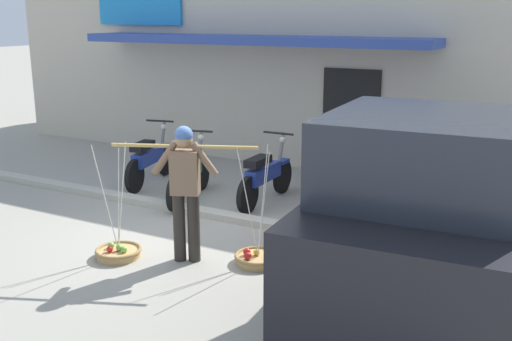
% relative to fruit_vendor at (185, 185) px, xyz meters
% --- Properties ---
extents(ground_plane, '(90.00, 90.00, 0.00)m').
position_rel_fruit_vendor_xyz_m(ground_plane, '(-0.42, 0.83, -0.98)').
color(ground_plane, '#9E998C').
extents(sidewalk_curb, '(20.00, 0.24, 0.10)m').
position_rel_fruit_vendor_xyz_m(sidewalk_curb, '(-0.42, 1.53, -0.93)').
color(sidewalk_curb, '#BAB4A5').
rests_on(sidewalk_curb, ground).
extents(fruit_vendor, '(1.65, 0.72, 1.70)m').
position_rel_fruit_vendor_xyz_m(fruit_vendor, '(0.00, 0.00, 0.00)').
color(fruit_vendor, '#2D2823').
rests_on(fruit_vendor, ground).
extents(fruit_basket_left_side, '(0.58, 0.58, 1.45)m').
position_rel_fruit_vendor_xyz_m(fruit_basket_left_side, '(-0.82, -0.34, -0.90)').
color(fruit_basket_left_side, tan).
rests_on(fruit_basket_left_side, ground).
extents(fruit_basket_right_side, '(0.58, 0.58, 1.45)m').
position_rel_fruit_vendor_xyz_m(fruit_basket_right_side, '(0.81, 0.33, -0.90)').
color(fruit_basket_right_side, tan).
rests_on(fruit_basket_right_side, ground).
extents(motorcycle_nearest_shop, '(0.59, 1.80, 1.09)m').
position_rel_fruit_vendor_xyz_m(motorcycle_nearest_shop, '(-2.59, 2.55, -0.53)').
color(motorcycle_nearest_shop, black).
rests_on(motorcycle_nearest_shop, ground).
extents(motorcycle_second_in_row, '(0.64, 1.78, 1.09)m').
position_rel_fruit_vendor_xyz_m(motorcycle_second_in_row, '(-1.41, 2.06, -0.53)').
color(motorcycle_second_in_row, black).
rests_on(motorcycle_second_in_row, ground).
extents(motorcycle_third_in_row, '(0.54, 1.82, 1.09)m').
position_rel_fruit_vendor_xyz_m(motorcycle_third_in_row, '(-0.24, 2.53, -0.53)').
color(motorcycle_third_in_row, black).
rests_on(motorcycle_third_in_row, ground).
extents(motorcycle_end_of_row, '(0.54, 1.81, 1.09)m').
position_rel_fruit_vendor_xyz_m(motorcycle_end_of_row, '(0.94, 2.61, -0.53)').
color(motorcycle_end_of_row, black).
rests_on(motorcycle_end_of_row, ground).
extents(parked_truck, '(2.39, 4.81, 2.10)m').
position_rel_fruit_vendor_xyz_m(parked_truck, '(2.85, 0.42, 0.05)').
color(parked_truck, black).
rests_on(parked_truck, ground).
extents(storefront_building, '(13.00, 6.00, 4.20)m').
position_rel_fruit_vendor_xyz_m(storefront_building, '(-1.63, 7.40, 1.12)').
color(storefront_building, beige).
rests_on(storefront_building, ground).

